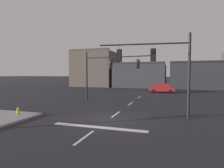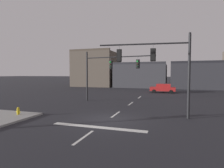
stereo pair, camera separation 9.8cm
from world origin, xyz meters
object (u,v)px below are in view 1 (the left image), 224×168
signal_mast_near_side (161,63)px  signal_mast_far_side (106,68)px  fire_hydrant (18,112)px  car_lot_nearside (162,88)px

signal_mast_near_side → signal_mast_far_side: bearing=138.0°
fire_hydrant → signal_mast_near_side: bearing=16.2°
signal_mast_near_side → car_lot_nearside: size_ratio=1.58×
signal_mast_near_side → signal_mast_far_side: 9.09m
signal_mast_far_side → fire_hydrant: (-4.23, -9.27, -3.77)m
signal_mast_near_side → fire_hydrant: (-10.98, -3.19, -3.99)m
signal_mast_far_side → fire_hydrant: 10.87m
car_lot_nearside → fire_hydrant: bearing=-114.2°
signal_mast_far_side → car_lot_nearside: bearing=66.0°
car_lot_nearside → signal_mast_far_side: bearing=-114.0°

